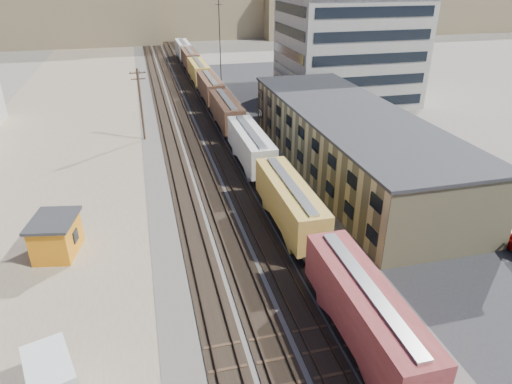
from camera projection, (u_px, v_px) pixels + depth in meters
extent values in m
plane|color=#6B6356|center=(295.00, 333.00, 30.63)|extent=(300.00, 300.00, 0.00)
cube|color=#4C4742|center=(197.00, 119.00, 74.09)|extent=(18.00, 200.00, 0.06)
cube|color=#84715B|center=(58.00, 151.00, 60.99)|extent=(24.00, 180.00, 0.03)
cube|color=#232326|center=(362.00, 138.00, 65.91)|extent=(26.00, 120.00, 0.04)
cube|color=black|center=(165.00, 121.00, 72.96)|extent=(2.60, 200.00, 0.08)
cube|color=#38281E|center=(161.00, 120.00, 72.75)|extent=(0.08, 200.00, 0.16)
cube|color=#38281E|center=(170.00, 120.00, 73.06)|extent=(0.08, 200.00, 0.16)
cube|color=black|center=(184.00, 119.00, 73.62)|extent=(2.60, 200.00, 0.08)
cube|color=#38281E|center=(180.00, 119.00, 73.41)|extent=(0.08, 200.00, 0.16)
cube|color=#38281E|center=(189.00, 118.00, 73.73)|extent=(0.08, 200.00, 0.16)
cube|color=black|center=(203.00, 118.00, 74.28)|extent=(2.60, 200.00, 0.08)
cube|color=#38281E|center=(198.00, 117.00, 74.07)|extent=(0.08, 200.00, 0.16)
cube|color=#38281E|center=(207.00, 117.00, 74.39)|extent=(0.08, 200.00, 0.16)
cube|color=black|center=(220.00, 117.00, 74.90)|extent=(2.60, 200.00, 0.08)
cube|color=#38281E|center=(215.00, 116.00, 74.69)|extent=(0.08, 200.00, 0.16)
cube|color=#38281E|center=(224.00, 116.00, 75.01)|extent=(0.08, 200.00, 0.16)
cube|color=black|center=(331.00, 287.00, 33.84)|extent=(2.20, 2.20, 0.90)
cube|color=maroon|center=(365.00, 309.00, 28.47)|extent=(3.00, 13.34, 3.40)
cube|color=#B7B7B2|center=(368.00, 286.00, 27.69)|extent=(0.90, 12.32, 0.16)
cube|color=black|center=(307.00, 251.00, 38.23)|extent=(2.20, 2.20, 0.90)
cube|color=black|center=(274.00, 198.00, 47.05)|extent=(2.20, 2.20, 0.90)
cube|color=gold|center=(290.00, 201.00, 41.69)|extent=(3.00, 13.34, 3.40)
cube|color=#B7B7B2|center=(290.00, 183.00, 40.90)|extent=(0.90, 12.33, 0.16)
cube|color=black|center=(261.00, 178.00, 51.44)|extent=(2.20, 2.20, 0.90)
cube|color=black|center=(242.00, 147.00, 60.27)|extent=(2.20, 2.20, 0.90)
cube|color=#B0AFA5|center=(250.00, 145.00, 54.91)|extent=(3.00, 13.34, 3.40)
cube|color=#B7B7B2|center=(250.00, 131.00, 54.12)|extent=(0.90, 12.32, 0.16)
cube|color=black|center=(234.00, 135.00, 64.66)|extent=(2.20, 2.20, 0.90)
cube|color=black|center=(221.00, 115.00, 73.49)|extent=(2.20, 2.20, 0.90)
cube|color=#4C2B20|center=(227.00, 111.00, 68.12)|extent=(3.00, 13.34, 3.40)
cube|color=#B7B7B2|center=(226.00, 99.00, 67.34)|extent=(0.90, 12.33, 0.16)
cube|color=black|center=(216.00, 107.00, 77.88)|extent=(2.20, 2.20, 0.90)
cube|color=black|center=(207.00, 93.00, 86.70)|extent=(2.20, 2.20, 0.90)
cube|color=#4C2B20|center=(210.00, 87.00, 81.34)|extent=(3.00, 13.34, 3.40)
cube|color=#B7B7B2|center=(210.00, 77.00, 80.56)|extent=(0.90, 12.32, 0.16)
cube|color=black|center=(203.00, 87.00, 91.10)|extent=(2.20, 2.20, 0.90)
cube|color=black|center=(196.00, 76.00, 99.92)|extent=(2.20, 2.20, 0.90)
cube|color=gold|center=(199.00, 71.00, 94.56)|extent=(3.00, 13.34, 3.40)
cube|color=#B7B7B2|center=(198.00, 62.00, 93.77)|extent=(0.90, 12.32, 0.16)
cube|color=black|center=(193.00, 72.00, 104.31)|extent=(2.20, 2.20, 0.90)
cube|color=black|center=(188.00, 63.00, 113.14)|extent=(2.20, 2.20, 0.90)
cube|color=#4C2B20|center=(190.00, 58.00, 107.78)|extent=(3.00, 13.34, 3.40)
cube|color=#B7B7B2|center=(189.00, 50.00, 106.99)|extent=(0.90, 12.32, 0.16)
cube|color=black|center=(186.00, 60.00, 117.53)|extent=(2.20, 2.20, 0.90)
cube|color=black|center=(182.00, 53.00, 126.36)|extent=(2.20, 2.20, 0.90)
cube|color=#B0AFA5|center=(183.00, 48.00, 120.99)|extent=(3.00, 13.34, 3.40)
cube|color=#B7B7B2|center=(183.00, 41.00, 120.21)|extent=(0.90, 12.32, 0.16)
cube|color=tan|center=(349.00, 142.00, 54.14)|extent=(12.00, 40.00, 7.00)
cube|color=#2D2D30|center=(352.00, 112.00, 52.55)|extent=(12.40, 40.40, 0.30)
cube|color=black|center=(300.00, 157.00, 53.37)|extent=(0.12, 36.00, 1.20)
cube|color=black|center=(301.00, 132.00, 52.05)|extent=(0.12, 36.00, 1.20)
cube|color=#9E998E|center=(348.00, 50.00, 80.66)|extent=(22.00, 18.00, 18.00)
cube|color=black|center=(288.00, 53.00, 78.22)|extent=(0.12, 16.00, 16.00)
cube|color=black|center=(371.00, 59.00, 72.79)|extent=(20.00, 0.12, 16.00)
cylinder|color=#382619|center=(141.00, 105.00, 63.06)|extent=(0.32, 0.32, 10.00)
cube|color=#382619|center=(137.00, 73.00, 61.12)|extent=(2.20, 0.14, 0.14)
cube|color=#382619|center=(138.00, 79.00, 61.47)|extent=(1.90, 0.14, 0.14)
cylinder|color=black|center=(142.00, 72.00, 61.19)|extent=(0.08, 0.08, 0.22)
cylinder|color=black|center=(220.00, 51.00, 80.15)|extent=(0.16, 0.16, 18.00)
cube|color=black|center=(219.00, 5.00, 76.84)|extent=(1.20, 0.08, 0.08)
cube|color=brown|center=(392.00, 5.00, 176.96)|extent=(110.00, 38.00, 18.00)
cube|color=silver|center=(51.00, 378.00, 24.89)|extent=(3.35, 4.36, 2.50)
cylinder|color=black|center=(72.00, 380.00, 26.61)|extent=(0.53, 0.91, 0.86)
cube|color=orange|center=(56.00, 237.00, 38.56)|extent=(3.86, 4.69, 3.13)
cube|color=#2D2D30|center=(52.00, 220.00, 37.82)|extent=(4.35, 5.18, 0.26)
cube|color=black|center=(76.00, 236.00, 38.60)|extent=(0.30, 1.05, 1.04)
imported|color=navy|center=(348.00, 99.00, 82.35)|extent=(5.15, 6.39, 1.62)
imported|color=white|center=(390.00, 104.00, 79.58)|extent=(2.61, 4.57, 1.47)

